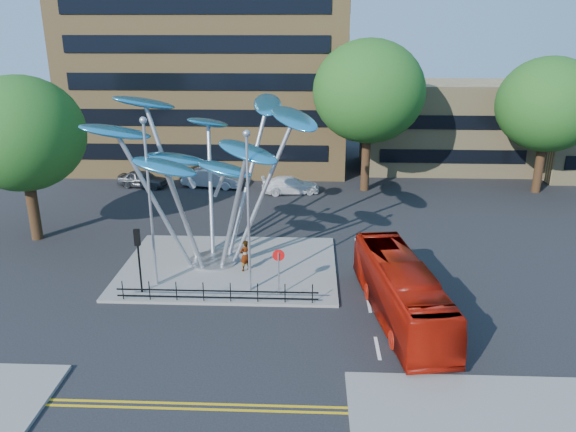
{
  "coord_description": "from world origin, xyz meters",
  "views": [
    {
      "loc": [
        3.54,
        -22.96,
        13.22
      ],
      "look_at": [
        2.41,
        4.0,
        3.86
      ],
      "focal_mm": 35.0,
      "sensor_mm": 36.0,
      "label": 1
    }
  ],
  "objects_px": {
    "tree_left": "(22,134)",
    "traffic_light_island": "(138,247)",
    "tree_right": "(369,92)",
    "no_entry_sign_island": "(279,264)",
    "red_bus": "(401,291)",
    "leaf_sculpture": "(207,146)",
    "parked_car_mid": "(212,178)",
    "tree_far": "(548,105)",
    "parked_car_left": "(143,179)",
    "pedestrian": "(245,256)",
    "parked_car_right": "(291,185)",
    "street_lamp_right": "(248,198)",
    "street_lamp_left": "(149,189)"
  },
  "relations": [
    {
      "from": "tree_far",
      "to": "leaf_sculpture",
      "type": "height_order",
      "value": "tree_far"
    },
    {
      "from": "street_lamp_left",
      "to": "traffic_light_island",
      "type": "relative_size",
      "value": 2.57
    },
    {
      "from": "street_lamp_left",
      "to": "street_lamp_right",
      "type": "xyz_separation_m",
      "value": [
        5.0,
        -0.5,
        -0.26
      ]
    },
    {
      "from": "leaf_sculpture",
      "to": "pedestrian",
      "type": "relative_size",
      "value": 7.16
    },
    {
      "from": "tree_right",
      "to": "tree_far",
      "type": "bearing_deg",
      "value": 0.0
    },
    {
      "from": "street_lamp_left",
      "to": "pedestrian",
      "type": "relative_size",
      "value": 4.95
    },
    {
      "from": "tree_right",
      "to": "no_entry_sign_island",
      "type": "bearing_deg",
      "value": -107.12
    },
    {
      "from": "tree_far",
      "to": "traffic_light_island",
      "type": "distance_m",
      "value": 33.61
    },
    {
      "from": "tree_left",
      "to": "street_lamp_left",
      "type": "relative_size",
      "value": 1.17
    },
    {
      "from": "tree_left",
      "to": "leaf_sculpture",
      "type": "xyz_separation_m",
      "value": [
        11.93,
        -3.32,
        0.08
      ]
    },
    {
      "from": "leaf_sculpture",
      "to": "parked_car_mid",
      "type": "height_order",
      "value": "leaf_sculpture"
    },
    {
      "from": "street_lamp_left",
      "to": "red_bus",
      "type": "xyz_separation_m",
      "value": [
        12.31,
        -2.78,
        -3.97
      ]
    },
    {
      "from": "tree_right",
      "to": "parked_car_right",
      "type": "height_order",
      "value": "tree_right"
    },
    {
      "from": "parked_car_mid",
      "to": "pedestrian",
      "type": "bearing_deg",
      "value": -155.19
    },
    {
      "from": "tree_left",
      "to": "leaf_sculpture",
      "type": "distance_m",
      "value": 12.38
    },
    {
      "from": "leaf_sculpture",
      "to": "no_entry_sign_island",
      "type": "xyz_separation_m",
      "value": [
        4.07,
        -4.16,
        -5.06
      ]
    },
    {
      "from": "tree_right",
      "to": "street_lamp_right",
      "type": "xyz_separation_m",
      "value": [
        -7.5,
        -19.0,
        -2.94
      ]
    },
    {
      "from": "tree_right",
      "to": "parked_car_right",
      "type": "distance_m",
      "value": 9.62
    },
    {
      "from": "leaf_sculpture",
      "to": "red_bus",
      "type": "xyz_separation_m",
      "value": [
        9.87,
        -5.96,
        -5.49
      ]
    },
    {
      "from": "parked_car_left",
      "to": "parked_car_right",
      "type": "height_order",
      "value": "parked_car_left"
    },
    {
      "from": "parked_car_left",
      "to": "pedestrian",
      "type": "bearing_deg",
      "value": -138.26
    },
    {
      "from": "tree_right",
      "to": "tree_far",
      "type": "height_order",
      "value": "tree_right"
    },
    {
      "from": "tree_left",
      "to": "tree_right",
      "type": "bearing_deg",
      "value": 28.61
    },
    {
      "from": "tree_left",
      "to": "traffic_light_island",
      "type": "bearing_deg",
      "value": -39.81
    },
    {
      "from": "parked_car_left",
      "to": "tree_right",
      "type": "bearing_deg",
      "value": -80.84
    },
    {
      "from": "tree_far",
      "to": "street_lamp_right",
      "type": "relative_size",
      "value": 1.3
    },
    {
      "from": "pedestrian",
      "to": "parked_car_right",
      "type": "relative_size",
      "value": 0.38
    },
    {
      "from": "tree_right",
      "to": "traffic_light_island",
      "type": "xyz_separation_m",
      "value": [
        -13.0,
        -19.5,
        -5.42
      ]
    },
    {
      "from": "no_entry_sign_island",
      "to": "red_bus",
      "type": "xyz_separation_m",
      "value": [
        5.81,
        -1.8,
        -0.43
      ]
    },
    {
      "from": "tree_right",
      "to": "street_lamp_right",
      "type": "relative_size",
      "value": 1.46
    },
    {
      "from": "parked_car_mid",
      "to": "parked_car_right",
      "type": "relative_size",
      "value": 1.07
    },
    {
      "from": "parked_car_right",
      "to": "tree_far",
      "type": "bearing_deg",
      "value": -96.6
    },
    {
      "from": "street_lamp_left",
      "to": "parked_car_left",
      "type": "distance_m",
      "value": 20.11
    },
    {
      "from": "street_lamp_left",
      "to": "pedestrian",
      "type": "height_order",
      "value": "street_lamp_left"
    },
    {
      "from": "tree_far",
      "to": "traffic_light_island",
      "type": "bearing_deg",
      "value": -144.16
    },
    {
      "from": "tree_left",
      "to": "traffic_light_island",
      "type": "distance_m",
      "value": 12.44
    },
    {
      "from": "street_lamp_left",
      "to": "parked_car_right",
      "type": "distance_m",
      "value": 19.08
    },
    {
      "from": "tree_left",
      "to": "red_bus",
      "type": "bearing_deg",
      "value": -23.05
    },
    {
      "from": "parked_car_right",
      "to": "red_bus",
      "type": "bearing_deg",
      "value": -173.53
    },
    {
      "from": "tree_far",
      "to": "red_bus",
      "type": "relative_size",
      "value": 1.09
    },
    {
      "from": "tree_right",
      "to": "parked_car_mid",
      "type": "xyz_separation_m",
      "value": [
        -12.76,
        0.33,
        -7.21
      ]
    },
    {
      "from": "parked_car_right",
      "to": "tree_left",
      "type": "bearing_deg",
      "value": 114.43
    },
    {
      "from": "tree_left",
      "to": "red_bus",
      "type": "relative_size",
      "value": 1.04
    },
    {
      "from": "street_lamp_left",
      "to": "red_bus",
      "type": "bearing_deg",
      "value": -12.73
    },
    {
      "from": "red_bus",
      "to": "pedestrian",
      "type": "bearing_deg",
      "value": 141.19
    },
    {
      "from": "parked_car_left",
      "to": "parked_car_right",
      "type": "relative_size",
      "value": 0.89
    },
    {
      "from": "tree_right",
      "to": "tree_left",
      "type": "bearing_deg",
      "value": -151.39
    },
    {
      "from": "street_lamp_right",
      "to": "parked_car_mid",
      "type": "height_order",
      "value": "street_lamp_right"
    },
    {
      "from": "tree_far",
      "to": "no_entry_sign_island",
      "type": "relative_size",
      "value": 4.41
    },
    {
      "from": "street_lamp_left",
      "to": "parked_car_right",
      "type": "height_order",
      "value": "street_lamp_left"
    }
  ]
}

